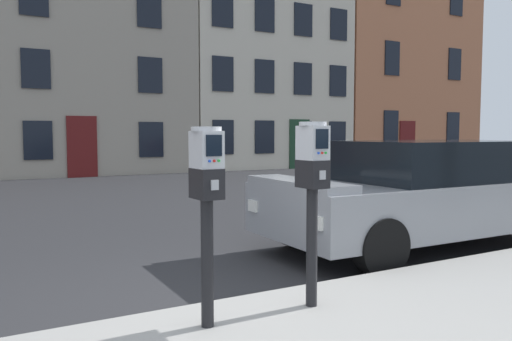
# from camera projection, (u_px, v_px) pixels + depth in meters

# --- Properties ---
(ground_plane) EXTENTS (160.00, 160.00, 0.00)m
(ground_plane) POSITION_uv_depth(u_px,v_px,m) (221.00, 325.00, 4.09)
(ground_plane) COLOR #28282B
(parking_meter_near_kerb) EXTENTS (0.22, 0.26, 1.43)m
(parking_meter_near_kerb) POSITION_uv_depth(u_px,v_px,m) (207.00, 190.00, 3.62)
(parking_meter_near_kerb) COLOR black
(parking_meter_near_kerb) RESTS_ON sidewalk_slab
(parking_meter_twin_adjacent) EXTENTS (0.22, 0.26, 1.47)m
(parking_meter_twin_adjacent) POSITION_uv_depth(u_px,v_px,m) (312.00, 180.00, 4.06)
(parking_meter_twin_adjacent) COLOR black
(parking_meter_twin_adjacent) RESTS_ON sidewalk_slab
(parked_car_silver_sedan) EXTENTS (4.45, 1.91, 1.42)m
(parked_car_silver_sedan) POSITION_uv_depth(u_px,v_px,m) (426.00, 192.00, 6.85)
(parked_car_silver_sedan) COLOR gray
(parked_car_silver_sedan) RESTS_ON ground_plane
(townhouse_green_painted) EXTENTS (7.67, 6.95, 9.32)m
(townhouse_green_painted) POSITION_uv_depth(u_px,v_px,m) (77.00, 54.00, 20.58)
(townhouse_green_painted) COLOR #9E9384
(townhouse_green_painted) RESTS_ON ground_plane
(townhouse_cream_stone) EXTENTS (7.54, 6.45, 9.85)m
(townhouse_cream_stone) POSITION_uv_depth(u_px,v_px,m) (248.00, 60.00, 24.08)
(townhouse_cream_stone) COLOR beige
(townhouse_cream_stone) RESTS_ON ground_plane
(townhouse_orange_brick) EXTENTS (8.64, 5.67, 9.75)m
(townhouse_orange_brick) POSITION_uv_depth(u_px,v_px,m) (385.00, 71.00, 27.76)
(townhouse_orange_brick) COLOR #B7704C
(townhouse_orange_brick) RESTS_ON ground_plane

